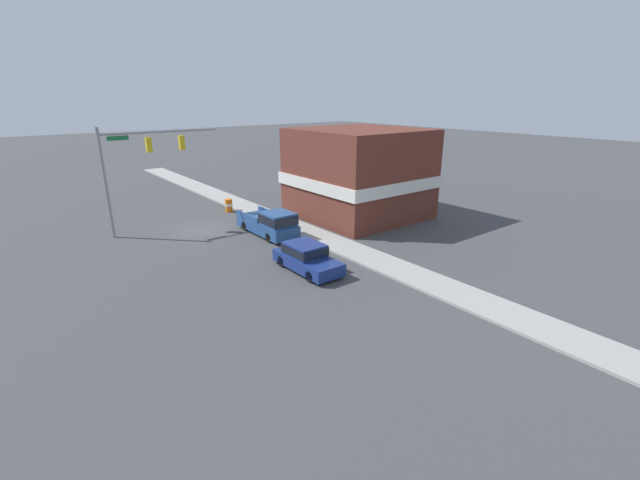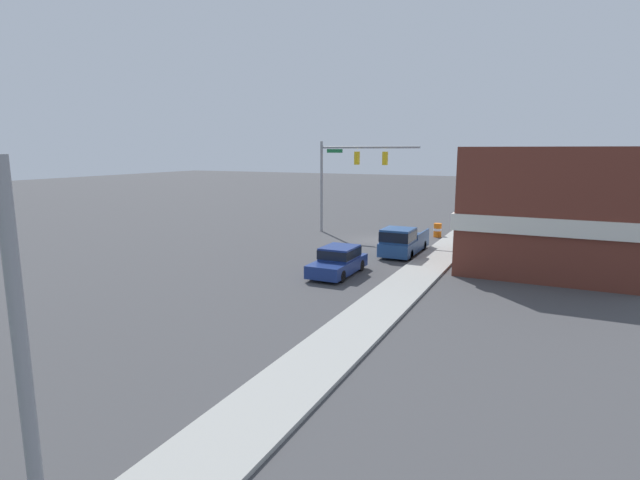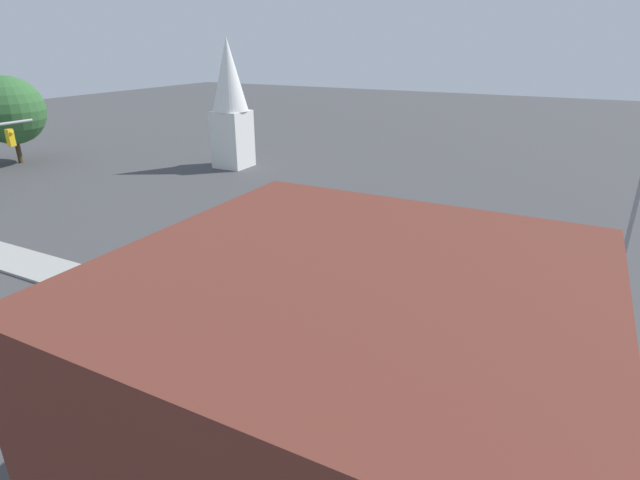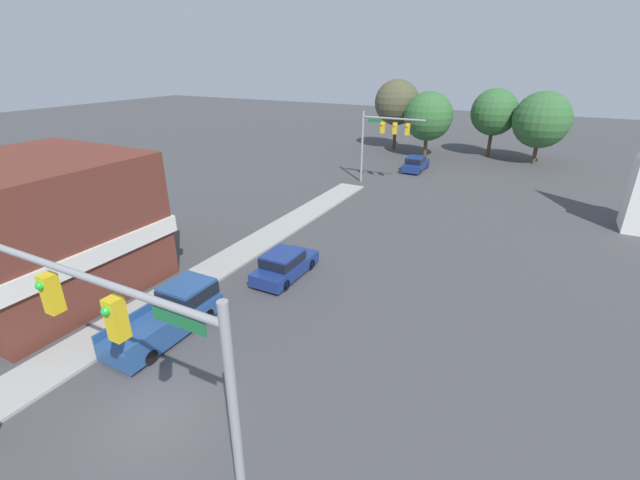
% 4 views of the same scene
% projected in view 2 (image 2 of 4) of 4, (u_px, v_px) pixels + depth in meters
% --- Properties ---
extents(ground_plane, '(200.00, 200.00, 0.00)m').
position_uv_depth(ground_plane, '(377.00, 240.00, 38.60)').
color(ground_plane, '#424244').
extents(sidewalk_curb, '(2.40, 60.00, 0.14)m').
position_uv_depth(sidewalk_curb, '(451.00, 246.00, 36.17)').
color(sidewalk_curb, '#9E9E99').
rests_on(sidewalk_curb, ground).
extents(near_signal_assembly, '(8.46, 0.49, 7.62)m').
position_uv_depth(near_signal_assembly, '(350.00, 167.00, 40.89)').
color(near_signal_assembly, gray).
rests_on(near_signal_assembly, ground).
extents(car_lead, '(1.91, 4.54, 1.57)m').
position_uv_depth(car_lead, '(338.00, 260.00, 27.97)').
color(car_lead, black).
rests_on(car_lead, ground).
extents(pickup_truck_parked, '(2.00, 5.60, 1.92)m').
position_uv_depth(pickup_truck_parked, '(402.00, 241.00, 33.15)').
color(pickup_truck_parked, black).
rests_on(pickup_truck_parked, ground).
extents(construction_barrel, '(0.64, 0.64, 1.11)m').
position_uv_depth(construction_barrel, '(438.00, 230.00, 40.03)').
color(construction_barrel, orange).
rests_on(construction_barrel, ground).
extents(corner_brick_building, '(9.43, 9.59, 7.08)m').
position_uv_depth(corner_brick_building, '(548.00, 209.00, 29.32)').
color(corner_brick_building, brown).
rests_on(corner_brick_building, ground).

